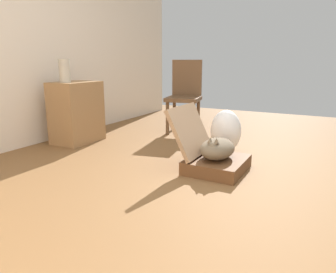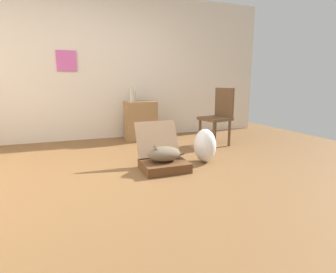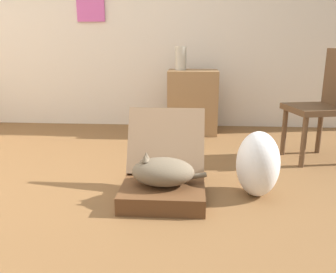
{
  "view_description": "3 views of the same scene",
  "coord_description": "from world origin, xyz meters",
  "views": [
    {
      "loc": [
        -2.1,
        -0.8,
        0.93
      ],
      "look_at": [
        0.32,
        0.51,
        0.27
      ],
      "focal_mm": 33.73,
      "sensor_mm": 36.0,
      "label": 1
    },
    {
      "loc": [
        -0.63,
        -2.78,
        1.03
      ],
      "look_at": [
        0.54,
        0.33,
        0.35
      ],
      "focal_mm": 28.25,
      "sensor_mm": 36.0,
      "label": 2
    },
    {
      "loc": [
        0.56,
        -2.01,
        0.99
      ],
      "look_at": [
        0.38,
        0.65,
        0.27
      ],
      "focal_mm": 37.38,
      "sensor_mm": 36.0,
      "label": 3
    }
  ],
  "objects": [
    {
      "name": "chair",
      "position": [
        1.67,
        0.99,
        0.51
      ],
      "size": [
        0.51,
        0.5,
        0.94
      ],
      "rotation": [
        0.0,
        0.0,
        -1.35
      ],
      "color": "brown",
      "rests_on": "ground"
    },
    {
      "name": "suitcase_base",
      "position": [
        0.38,
        0.07,
        0.06
      ],
      "size": [
        0.53,
        0.47,
        0.11
      ],
      "primitive_type": "cube",
      "color": "brown",
      "rests_on": "ground"
    },
    {
      "name": "vase_tall",
      "position": [
        0.43,
        1.85,
        0.82
      ],
      "size": [
        0.12,
        0.12,
        0.25
      ],
      "primitive_type": "cylinder",
      "color": "#B7AD99",
      "rests_on": "side_table"
    },
    {
      "name": "side_table",
      "position": [
        0.57,
        1.85,
        0.35
      ],
      "size": [
        0.54,
        0.38,
        0.7
      ],
      "primitive_type": "cube",
      "color": "olive",
      "rests_on": "ground"
    },
    {
      "name": "cat",
      "position": [
        0.38,
        0.07,
        0.2
      ],
      "size": [
        0.48,
        0.28,
        0.21
      ],
      "color": "brown",
      "rests_on": "suitcase_base"
    },
    {
      "name": "plastic_bag_white",
      "position": [
        1.0,
        0.2,
        0.22
      ],
      "size": [
        0.28,
        0.32,
        0.44
      ],
      "primitive_type": "ellipsoid",
      "color": "white",
      "rests_on": "ground"
    },
    {
      "name": "wall_back",
      "position": [
        -0.0,
        2.26,
        1.3
      ],
      "size": [
        6.4,
        0.15,
        2.6
      ],
      "color": "beige",
      "rests_on": "ground"
    },
    {
      "name": "suitcase_lid",
      "position": [
        0.38,
        0.32,
        0.33
      ],
      "size": [
        0.53,
        0.24,
        0.44
      ],
      "primitive_type": "cube",
      "rotation": [
        1.11,
        0.0,
        0.0
      ],
      "color": "#9B7756",
      "rests_on": "suitcase_base"
    },
    {
      "name": "ground_plane",
      "position": [
        0.0,
        0.0,
        0.0
      ],
      "size": [
        7.68,
        7.68,
        0.0
      ],
      "primitive_type": "plane",
      "color": "brown",
      "rests_on": "ground"
    }
  ]
}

